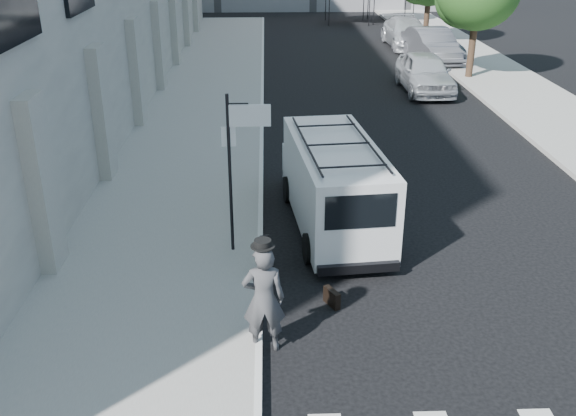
{
  "coord_description": "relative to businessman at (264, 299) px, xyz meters",
  "views": [
    {
      "loc": [
        -1.8,
        -9.42,
        6.83
      ],
      "look_at": [
        -1.39,
        2.82,
        1.3
      ],
      "focal_mm": 40.0,
      "sensor_mm": 36.0,
      "label": 1
    }
  ],
  "objects": [
    {
      "name": "suitcase",
      "position": [
        0.05,
        2.26,
        -0.73
      ],
      "size": [
        0.3,
        0.4,
        0.99
      ],
      "rotation": [
        0.0,
        0.0,
        0.24
      ],
      "color": "black",
      "rests_on": "ground"
    },
    {
      "name": "businessman",
      "position": [
        0.0,
        0.0,
        0.0
      ],
      "size": [
        0.74,
        0.5,
        2.0
      ],
      "primitive_type": "imported",
      "rotation": [
        0.0,
        0.0,
        3.17
      ],
      "color": "#3B3B3E",
      "rests_on": "ground"
    },
    {
      "name": "briefcase",
      "position": [
        1.3,
        1.32,
        -0.83
      ],
      "size": [
        0.31,
        0.45,
        0.34
      ],
      "primitive_type": "cube",
      "rotation": [
        0.0,
        0.0,
        0.48
      ],
      "color": "black",
      "rests_on": "ground"
    },
    {
      "name": "sidewalk_right",
      "position": [
        10.9,
        20.23,
        -0.92
      ],
      "size": [
        4.0,
        56.0,
        0.15
      ],
      "primitive_type": "cube",
      "color": "gray",
      "rests_on": "ground"
    },
    {
      "name": "sign_pole",
      "position": [
        -0.46,
        3.43,
        1.65
      ],
      "size": [
        1.03,
        0.07,
        3.5
      ],
      "color": "black",
      "rests_on": "sidewalk_left"
    },
    {
      "name": "parked_car_a",
      "position": [
        6.9,
        18.07,
        -0.18
      ],
      "size": [
        1.94,
        4.81,
        1.64
      ],
      "primitive_type": "imported",
      "rotation": [
        0.0,
        0.0,
        0.0
      ],
      "color": "#ADB0B5",
      "rests_on": "ground"
    },
    {
      "name": "parked_car_b",
      "position": [
        8.7,
        24.32,
        -0.15
      ],
      "size": [
        2.39,
        5.35,
        1.7
      ],
      "primitive_type": "imported",
      "rotation": [
        0.0,
        0.0,
        0.12
      ],
      "color": "#56585E",
      "rests_on": "ground"
    },
    {
      "name": "sidewalk_left",
      "position": [
        -2.35,
        16.23,
        -0.92
      ],
      "size": [
        4.5,
        48.0,
        0.15
      ],
      "primitive_type": "cube",
      "color": "gray",
      "rests_on": "ground"
    },
    {
      "name": "parked_car_c",
      "position": [
        8.26,
        28.64,
        -0.19
      ],
      "size": [
        2.39,
        5.6,
        1.61
      ],
      "primitive_type": "imported",
      "rotation": [
        0.0,
        0.0,
        0.02
      ],
      "color": "#B2B5BB",
      "rests_on": "ground"
    },
    {
      "name": "ground",
      "position": [
        1.9,
        0.23,
        -1.0
      ],
      "size": [
        120.0,
        120.0,
        0.0
      ],
      "primitive_type": "plane",
      "color": "black",
      "rests_on": "ground"
    },
    {
      "name": "cargo_van",
      "position": [
        1.66,
        4.92,
        0.1
      ],
      "size": [
        2.38,
        5.68,
        2.1
      ],
      "rotation": [
        0.0,
        0.0,
        0.1
      ],
      "color": "silver",
      "rests_on": "ground"
    }
  ]
}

